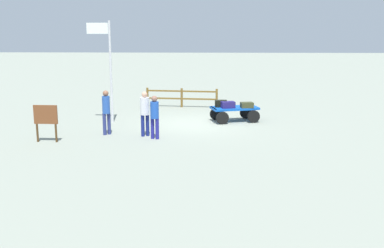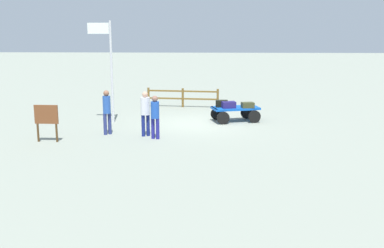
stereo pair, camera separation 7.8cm
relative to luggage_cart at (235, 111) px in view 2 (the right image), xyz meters
name	(u,v)px [view 2 (the right image)]	position (x,y,z in m)	size (l,w,h in m)	color
ground_plane	(199,124)	(1.63, 0.58, -0.48)	(120.00, 120.00, 0.00)	gray
luggage_cart	(235,111)	(0.00, 0.00, 0.00)	(2.30, 1.65, 0.67)	blue
suitcase_navy	(229,105)	(0.31, 0.27, 0.34)	(0.68, 0.53, 0.29)	navy
suitcase_dark	(248,105)	(-0.56, 0.17, 0.31)	(0.62, 0.48, 0.24)	#363A22
suitcase_tan	(222,104)	(0.62, 0.00, 0.34)	(0.56, 0.39, 0.31)	black
worker_lead	(145,110)	(3.71, 3.06, 0.58)	(0.48, 0.48, 1.79)	navy
worker_trailing	(107,109)	(5.30, 2.84, 0.55)	(0.43, 0.43, 1.80)	navy
worker_supervisor	(155,114)	(3.28, 3.52, 0.50)	(0.41, 0.41, 1.69)	navy
flagpole	(109,62)	(5.68, 0.44, 2.24)	(1.06, 0.10, 4.55)	silver
signboard	(46,118)	(7.30, 4.14, 0.44)	(0.90, 0.10, 1.41)	#4C3319
wooden_fence	(183,96)	(2.62, -3.78, 0.11)	(3.91, 0.53, 1.03)	brown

